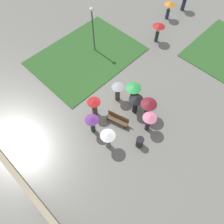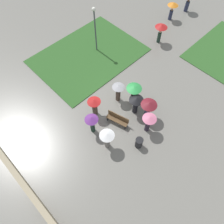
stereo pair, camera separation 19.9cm
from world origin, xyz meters
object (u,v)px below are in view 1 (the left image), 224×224
object	(u,v)px
park_bench	(118,119)
crowd_person_red	(94,105)
crowd_person_pink	(149,120)
crowd_person_grey	(118,90)
crowd_person_maroon	(148,106)
lone_walker_mid_plaza	(169,6)
crowd_person_purple	(92,122)
lone_walker_near_lawn	(158,28)
crowd_person_green	(133,91)
crowd_person_white	(108,138)
crowd_person_black	(136,102)
trash_bin	(140,142)
lamp_post	(93,25)

from	to	relation	value
park_bench	crowd_person_red	bearing A→B (deg)	-174.94
crowd_person_pink	crowd_person_grey	size ratio (longest dim) A/B	0.98
crowd_person_maroon	crowd_person_grey	xyz separation A→B (m)	(-2.61, -0.39, -0.11)
crowd_person_grey	lone_walker_mid_plaza	bearing A→B (deg)	-97.93
crowd_person_purple	lone_walker_near_lawn	distance (m)	11.13
crowd_person_green	crowd_person_white	distance (m)	4.15
crowd_person_grey	lone_walker_mid_plaza	xyz separation A→B (m)	(-3.44, 11.10, 0.10)
crowd_person_white	crowd_person_black	distance (m)	3.48
crowd_person_purple	crowd_person_grey	distance (m)	3.32
crowd_person_red	crowd_person_black	distance (m)	2.99
trash_bin	crowd_person_maroon	size ratio (longest dim) A/B	0.49
park_bench	crowd_person_white	world-z (taller)	crowd_person_white
park_bench	crowd_person_maroon	distance (m)	2.38
crowd_person_purple	lone_walker_mid_plaza	size ratio (longest dim) A/B	1.01
crowd_person_pink	crowd_person_green	size ratio (longest dim) A/B	0.90
lone_walker_near_lawn	park_bench	bearing A→B (deg)	146.13
crowd_person_black	crowd_person_red	bearing A→B (deg)	174.49
crowd_person_green	crowd_person_red	xyz separation A→B (m)	(-1.24, -2.77, -0.22)
crowd_person_pink	crowd_person_maroon	distance (m)	1.11
lone_walker_near_lawn	crowd_person_green	bearing A→B (deg)	148.63
park_bench	crowd_person_white	bearing A→B (deg)	-81.63
crowd_person_white	crowd_person_maroon	distance (m)	3.74
crowd_person_grey	park_bench	bearing A→B (deg)	108.80
crowd_person_green	crowd_person_red	distance (m)	3.05
crowd_person_black	crowd_person_maroon	bearing A→B (deg)	-36.98
crowd_person_maroon	crowd_person_pink	bearing A→B (deg)	-162.73
crowd_person_pink	crowd_person_green	xyz separation A→B (m)	(-2.36, 1.03, 0.19)
lone_walker_mid_plaza	park_bench	bearing A→B (deg)	107.09
park_bench	crowd_person_white	distance (m)	2.14
park_bench	crowd_person_black	bearing A→B (deg)	65.51
crowd_person_purple	lone_walker_near_lawn	xyz separation A→B (m)	(-2.76, 10.78, 0.12)
crowd_person_pink	lone_walker_mid_plaza	world-z (taller)	lone_walker_mid_plaza
crowd_person_pink	trash_bin	bearing A→B (deg)	34.90
crowd_person_pink	crowd_person_grey	distance (m)	3.38
lamp_post	crowd_person_red	xyz separation A→B (m)	(5.07, -4.75, -1.57)
park_bench	trash_bin	distance (m)	2.34
park_bench	trash_bin	xyz separation A→B (m)	(2.32, -0.28, -0.01)
crowd_person_green	crowd_person_maroon	bearing A→B (deg)	8.66
crowd_person_maroon	crowd_person_green	bearing A→B (deg)	57.34
trash_bin	crowd_person_grey	size ratio (longest dim) A/B	0.50
trash_bin	lone_walker_mid_plaza	xyz separation A→B (m)	(-7.22, 12.89, 0.86)
crowd_person_pink	crowd_person_black	xyz separation A→B (m)	(-1.65, 0.53, 0.05)
park_bench	crowd_person_green	world-z (taller)	crowd_person_green
crowd_person_white	crowd_person_black	size ratio (longest dim) A/B	1.02
crowd_person_red	crowd_person_white	size ratio (longest dim) A/B	0.99
crowd_person_maroon	lone_walker_mid_plaza	distance (m)	12.30
crowd_person_green	crowd_person_maroon	xyz separation A→B (m)	(1.62, -0.22, -0.06)
lone_walker_mid_plaza	lone_walker_near_lawn	size ratio (longest dim) A/B	0.95
lone_walker_near_lawn	lone_walker_mid_plaza	bearing A→B (deg)	-34.03
crowd_person_black	crowd_person_grey	bearing A→B (deg)	128.51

